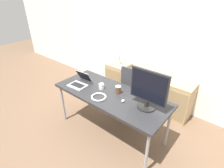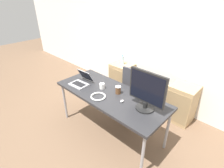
{
  "view_description": "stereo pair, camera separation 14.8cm",
  "coord_description": "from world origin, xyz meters",
  "px_view_note": "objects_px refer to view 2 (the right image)",
  "views": [
    {
      "loc": [
        1.48,
        -1.73,
        2.19
      ],
      "look_at": [
        0.0,
        0.04,
        0.92
      ],
      "focal_mm": 28.0,
      "sensor_mm": 36.0,
      "label": 1
    },
    {
      "loc": [
        1.59,
        -1.63,
        2.19
      ],
      "look_at": [
        0.0,
        0.04,
        0.92
      ],
      "focal_mm": 28.0,
      "sensor_mm": 36.0,
      "label": 2
    }
  ],
  "objects_px": {
    "laptop_center": "(81,81)",
    "mouse": "(122,101)",
    "cabinet_right": "(181,103)",
    "cabinet_left": "(122,78)",
    "monitor": "(147,91)",
    "office_chair": "(138,99)",
    "water_bottle": "(123,60)",
    "cable_coil": "(98,96)",
    "coffee_cup_white": "(102,86)",
    "coffee_cup_brown": "(118,90)"
  },
  "relations": [
    {
      "from": "cable_coil",
      "to": "coffee_cup_white",
      "type": "bearing_deg",
      "value": 123.84
    },
    {
      "from": "cabinet_left",
      "to": "cable_coil",
      "type": "distance_m",
      "value": 1.54
    },
    {
      "from": "water_bottle",
      "to": "monitor",
      "type": "xyz_separation_m",
      "value": [
        1.32,
        -1.08,
        0.22
      ]
    },
    {
      "from": "monitor",
      "to": "cabinet_right",
      "type": "bearing_deg",
      "value": 84.48
    },
    {
      "from": "cabinet_left",
      "to": "coffee_cup_white",
      "type": "height_order",
      "value": "coffee_cup_white"
    },
    {
      "from": "laptop_center",
      "to": "coffee_cup_white",
      "type": "bearing_deg",
      "value": 20.46
    },
    {
      "from": "cabinet_left",
      "to": "mouse",
      "type": "height_order",
      "value": "mouse"
    },
    {
      "from": "monitor",
      "to": "mouse",
      "type": "xyz_separation_m",
      "value": [
        -0.32,
        -0.1,
        -0.25
      ]
    },
    {
      "from": "coffee_cup_white",
      "to": "office_chair",
      "type": "bearing_deg",
      "value": 66.73
    },
    {
      "from": "monitor",
      "to": "mouse",
      "type": "distance_m",
      "value": 0.42
    },
    {
      "from": "office_chair",
      "to": "water_bottle",
      "type": "distance_m",
      "value": 1.01
    },
    {
      "from": "cabinet_right",
      "to": "water_bottle",
      "type": "relative_size",
      "value": 3.29
    },
    {
      "from": "cabinet_right",
      "to": "mouse",
      "type": "relative_size",
      "value": 11.65
    },
    {
      "from": "monitor",
      "to": "laptop_center",
      "type": "bearing_deg",
      "value": -172.03
    },
    {
      "from": "cabinet_right",
      "to": "laptop_center",
      "type": "bearing_deg",
      "value": -135.8
    },
    {
      "from": "cabinet_left",
      "to": "cable_coil",
      "type": "height_order",
      "value": "cable_coil"
    },
    {
      "from": "cabinet_left",
      "to": "office_chair",
      "type": "bearing_deg",
      "value": -30.52
    },
    {
      "from": "coffee_cup_brown",
      "to": "water_bottle",
      "type": "bearing_deg",
      "value": 127.57
    },
    {
      "from": "coffee_cup_white",
      "to": "mouse",
      "type": "bearing_deg",
      "value": -8.34
    },
    {
      "from": "laptop_center",
      "to": "monitor",
      "type": "bearing_deg",
      "value": 7.97
    },
    {
      "from": "office_chair",
      "to": "coffee_cup_white",
      "type": "height_order",
      "value": "office_chair"
    },
    {
      "from": "laptop_center",
      "to": "monitor",
      "type": "relative_size",
      "value": 0.64
    },
    {
      "from": "cabinet_left",
      "to": "coffee_cup_white",
      "type": "distance_m",
      "value": 1.3
    },
    {
      "from": "water_bottle",
      "to": "cabinet_left",
      "type": "bearing_deg",
      "value": -90.0
    },
    {
      "from": "mouse",
      "to": "cable_coil",
      "type": "relative_size",
      "value": 0.27
    },
    {
      "from": "coffee_cup_brown",
      "to": "cable_coil",
      "type": "distance_m",
      "value": 0.32
    },
    {
      "from": "water_bottle",
      "to": "coffee_cup_white",
      "type": "relative_size",
      "value": 2.46
    },
    {
      "from": "cabinet_right",
      "to": "cable_coil",
      "type": "relative_size",
      "value": 3.13
    },
    {
      "from": "office_chair",
      "to": "monitor",
      "type": "distance_m",
      "value": 1.04
    },
    {
      "from": "cabinet_left",
      "to": "coffee_cup_white",
      "type": "xyz_separation_m",
      "value": [
        0.51,
        -1.1,
        0.45
      ]
    },
    {
      "from": "mouse",
      "to": "cable_coil",
      "type": "height_order",
      "value": "mouse"
    },
    {
      "from": "office_chair",
      "to": "coffee_cup_brown",
      "type": "distance_m",
      "value": 0.73
    },
    {
      "from": "water_bottle",
      "to": "mouse",
      "type": "relative_size",
      "value": 3.54
    },
    {
      "from": "monitor",
      "to": "coffee_cup_brown",
      "type": "bearing_deg",
      "value": 175.99
    },
    {
      "from": "mouse",
      "to": "cabinet_right",
      "type": "bearing_deg",
      "value": 70.13
    },
    {
      "from": "laptop_center",
      "to": "monitor",
      "type": "distance_m",
      "value": 1.2
    },
    {
      "from": "office_chair",
      "to": "laptop_center",
      "type": "distance_m",
      "value": 1.09
    },
    {
      "from": "cabinet_left",
      "to": "laptop_center",
      "type": "distance_m",
      "value": 1.33
    },
    {
      "from": "cabinet_right",
      "to": "water_bottle",
      "type": "xyz_separation_m",
      "value": [
        -1.42,
        0.0,
        0.46
      ]
    },
    {
      "from": "cabinet_left",
      "to": "monitor",
      "type": "relative_size",
      "value": 1.32
    },
    {
      "from": "office_chair",
      "to": "cable_coil",
      "type": "bearing_deg",
      "value": -98.51
    },
    {
      "from": "office_chair",
      "to": "cabinet_right",
      "type": "distance_m",
      "value": 0.79
    },
    {
      "from": "cabinet_right",
      "to": "laptop_center",
      "type": "relative_size",
      "value": 2.06
    },
    {
      "from": "office_chair",
      "to": "mouse",
      "type": "distance_m",
      "value": 0.84
    },
    {
      "from": "office_chair",
      "to": "monitor",
      "type": "xyz_separation_m",
      "value": [
        0.53,
        -0.61,
        0.65
      ]
    },
    {
      "from": "office_chair",
      "to": "cabinet_right",
      "type": "height_order",
      "value": "office_chair"
    },
    {
      "from": "monitor",
      "to": "mouse",
      "type": "bearing_deg",
      "value": -162.8
    },
    {
      "from": "mouse",
      "to": "coffee_cup_white",
      "type": "xyz_separation_m",
      "value": [
        -0.49,
        0.07,
        0.03
      ]
    },
    {
      "from": "monitor",
      "to": "mouse",
      "type": "height_order",
      "value": "monitor"
    },
    {
      "from": "laptop_center",
      "to": "mouse",
      "type": "relative_size",
      "value": 5.66
    }
  ]
}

